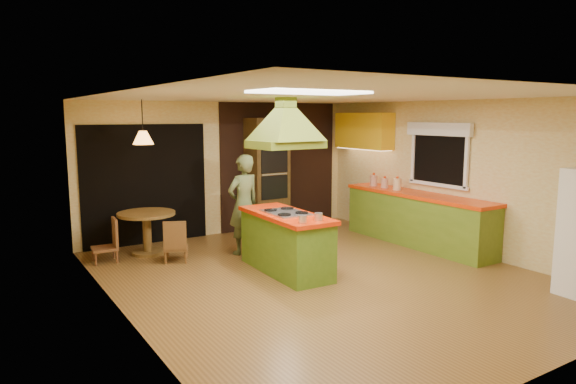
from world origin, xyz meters
TOP-DOWN VIEW (x-y plane):
  - ground at (0.00, 0.00)m, footprint 6.50×6.50m
  - room_walls at (0.00, 0.00)m, footprint 5.50×6.50m
  - ceiling_plane at (0.00, 0.00)m, footprint 6.50×6.50m
  - brick_panel at (1.25, 3.23)m, footprint 2.64×0.03m
  - nook_opening at (-1.50, 3.23)m, footprint 2.20×0.03m
  - right_counter at (2.45, 0.60)m, footprint 0.62×3.05m
  - upper_cabinets at (2.57, 2.20)m, footprint 0.34×1.40m
  - window_right at (2.70, 0.40)m, footprint 0.12×1.35m
  - fluor_panel at (-1.10, -1.20)m, footprint 1.20×0.60m
  - kitchen_island at (-0.32, 0.50)m, footprint 0.76×1.75m
  - range_hood at (-0.32, 0.50)m, footprint 0.98×0.73m
  - man at (-0.37, 1.71)m, footprint 0.65×0.49m
  - wall_oven at (0.78, 2.95)m, footprint 0.73×0.60m
  - dining_table at (-1.72, 2.53)m, footprint 0.92×0.92m
  - chair_left at (-2.42, 2.43)m, footprint 0.40×0.40m
  - chair_near at (-1.47, 1.88)m, footprint 0.48×0.48m
  - pendant_lamp at (-1.72, 2.53)m, footprint 0.39×0.39m
  - canister_large at (2.40, 1.68)m, footprint 0.15×0.15m
  - canister_medium at (2.40, 1.06)m, footprint 0.15×0.15m
  - canister_small at (2.40, 1.38)m, footprint 0.18×0.18m

SIDE VIEW (x-z plane):
  - ground at x=0.00m, z-range 0.00..0.00m
  - chair_near at x=-1.47m, z-range 0.00..0.66m
  - chair_left at x=-2.42m, z-range 0.00..0.68m
  - kitchen_island at x=-0.32m, z-range 0.00..0.88m
  - right_counter at x=2.45m, z-range 0.00..0.92m
  - dining_table at x=-1.72m, z-range 0.14..0.83m
  - man at x=-0.37m, z-range 0.00..1.63m
  - canister_small at x=2.40m, z-range 0.92..1.10m
  - canister_medium at x=2.40m, z-range 0.92..1.13m
  - canister_large at x=2.40m, z-range 0.92..1.13m
  - nook_opening at x=-1.50m, z-range 0.00..2.10m
  - wall_oven at x=0.78m, z-range 0.00..2.20m
  - room_walls at x=0.00m, z-range -2.00..4.50m
  - brick_panel at x=1.25m, z-range 0.00..2.50m
  - window_right at x=2.70m, z-range 1.24..2.30m
  - pendant_lamp at x=-1.72m, z-range 1.79..2.01m
  - upper_cabinets at x=2.57m, z-range 1.60..2.30m
  - range_hood at x=-0.32m, z-range 1.86..2.65m
  - fluor_panel at x=-1.10m, z-range 2.47..2.50m
  - ceiling_plane at x=0.00m, z-range 2.50..2.50m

